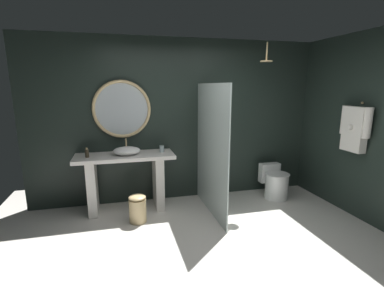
{
  "coord_description": "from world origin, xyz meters",
  "views": [
    {
      "loc": [
        -1.0,
        -2.77,
        1.86
      ],
      "look_at": [
        -0.02,
        0.99,
        0.96
      ],
      "focal_mm": 27.18,
      "sensor_mm": 36.0,
      "label": 1
    }
  ],
  "objects_px": {
    "vessel_sink": "(127,151)",
    "toilet": "(275,183)",
    "round_wall_mirror": "(122,109)",
    "tumbler_cup": "(162,149)",
    "waste_bin": "(138,208)",
    "rain_shower_head": "(266,60)",
    "hanging_bathrobe": "(355,127)",
    "soap_dispenser": "(87,153)"
  },
  "relations": [
    {
      "from": "vessel_sink",
      "to": "toilet",
      "type": "height_order",
      "value": "vessel_sink"
    },
    {
      "from": "round_wall_mirror",
      "to": "tumbler_cup",
      "type": "bearing_deg",
      "value": -22.01
    },
    {
      "from": "vessel_sink",
      "to": "round_wall_mirror",
      "type": "distance_m",
      "value": 0.65
    },
    {
      "from": "toilet",
      "to": "waste_bin",
      "type": "bearing_deg",
      "value": -171.24
    },
    {
      "from": "toilet",
      "to": "waste_bin",
      "type": "distance_m",
      "value": 2.37
    },
    {
      "from": "waste_bin",
      "to": "tumbler_cup",
      "type": "bearing_deg",
      "value": 50.22
    },
    {
      "from": "rain_shower_head",
      "to": "toilet",
      "type": "height_order",
      "value": "rain_shower_head"
    },
    {
      "from": "round_wall_mirror",
      "to": "toilet",
      "type": "height_order",
      "value": "round_wall_mirror"
    },
    {
      "from": "round_wall_mirror",
      "to": "hanging_bathrobe",
      "type": "bearing_deg",
      "value": -21.99
    },
    {
      "from": "toilet",
      "to": "tumbler_cup",
      "type": "bearing_deg",
      "value": 175.13
    },
    {
      "from": "vessel_sink",
      "to": "soap_dispenser",
      "type": "relative_size",
      "value": 2.86
    },
    {
      "from": "round_wall_mirror",
      "to": "waste_bin",
      "type": "xyz_separation_m",
      "value": [
        0.13,
        -0.75,
        -1.32
      ]
    },
    {
      "from": "hanging_bathrobe",
      "to": "waste_bin",
      "type": "relative_size",
      "value": 1.73
    },
    {
      "from": "rain_shower_head",
      "to": "waste_bin",
      "type": "xyz_separation_m",
      "value": [
        -2.02,
        -0.31,
        -2.05
      ]
    },
    {
      "from": "tumbler_cup",
      "to": "waste_bin",
      "type": "relative_size",
      "value": 0.26
    },
    {
      "from": "vessel_sink",
      "to": "rain_shower_head",
      "type": "xyz_separation_m",
      "value": [
        2.11,
        -0.16,
        1.32
      ]
    },
    {
      "from": "rain_shower_head",
      "to": "waste_bin",
      "type": "relative_size",
      "value": 0.71
    },
    {
      "from": "tumbler_cup",
      "to": "waste_bin",
      "type": "distance_m",
      "value": 0.99
    },
    {
      "from": "hanging_bathrobe",
      "to": "tumbler_cup",
      "type": "bearing_deg",
      "value": 158.02
    },
    {
      "from": "soap_dispenser",
      "to": "waste_bin",
      "type": "height_order",
      "value": "soap_dispenser"
    },
    {
      "from": "soap_dispenser",
      "to": "hanging_bathrobe",
      "type": "height_order",
      "value": "hanging_bathrobe"
    },
    {
      "from": "hanging_bathrobe",
      "to": "toilet",
      "type": "xyz_separation_m",
      "value": [
        -0.66,
        0.87,
        -1.05
      ]
    },
    {
      "from": "round_wall_mirror",
      "to": "hanging_bathrobe",
      "type": "distance_m",
      "value": 3.38
    },
    {
      "from": "vessel_sink",
      "to": "waste_bin",
      "type": "height_order",
      "value": "vessel_sink"
    },
    {
      "from": "hanging_bathrobe",
      "to": "waste_bin",
      "type": "distance_m",
      "value": 3.23
    },
    {
      "from": "tumbler_cup",
      "to": "waste_bin",
      "type": "xyz_separation_m",
      "value": [
        -0.43,
        -0.52,
        -0.72
      ]
    },
    {
      "from": "vessel_sink",
      "to": "tumbler_cup",
      "type": "bearing_deg",
      "value": 5.81
    },
    {
      "from": "vessel_sink",
      "to": "round_wall_mirror",
      "type": "bearing_deg",
      "value": 96.46
    },
    {
      "from": "tumbler_cup",
      "to": "rain_shower_head",
      "type": "height_order",
      "value": "rain_shower_head"
    },
    {
      "from": "soap_dispenser",
      "to": "round_wall_mirror",
      "type": "bearing_deg",
      "value": 30.33
    },
    {
      "from": "tumbler_cup",
      "to": "hanging_bathrobe",
      "type": "relative_size",
      "value": 0.15
    },
    {
      "from": "tumbler_cup",
      "to": "round_wall_mirror",
      "type": "height_order",
      "value": "round_wall_mirror"
    },
    {
      "from": "soap_dispenser",
      "to": "toilet",
      "type": "xyz_separation_m",
      "value": [
        2.99,
        -0.08,
        -0.67
      ]
    },
    {
      "from": "toilet",
      "to": "rain_shower_head",
      "type": "bearing_deg",
      "value": -170.37
    },
    {
      "from": "rain_shower_head",
      "to": "hanging_bathrobe",
      "type": "height_order",
      "value": "rain_shower_head"
    },
    {
      "from": "vessel_sink",
      "to": "waste_bin",
      "type": "relative_size",
      "value": 1.0
    },
    {
      "from": "vessel_sink",
      "to": "hanging_bathrobe",
      "type": "relative_size",
      "value": 0.58
    },
    {
      "from": "soap_dispenser",
      "to": "hanging_bathrobe",
      "type": "xyz_separation_m",
      "value": [
        3.65,
        -0.96,
        0.37
      ]
    },
    {
      "from": "tumbler_cup",
      "to": "vessel_sink",
      "type": "bearing_deg",
      "value": -174.19
    },
    {
      "from": "tumbler_cup",
      "to": "hanging_bathrobe",
      "type": "height_order",
      "value": "hanging_bathrobe"
    },
    {
      "from": "rain_shower_head",
      "to": "round_wall_mirror",
      "type": "bearing_deg",
      "value": 168.31
    },
    {
      "from": "tumbler_cup",
      "to": "round_wall_mirror",
      "type": "relative_size",
      "value": 0.12
    }
  ]
}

